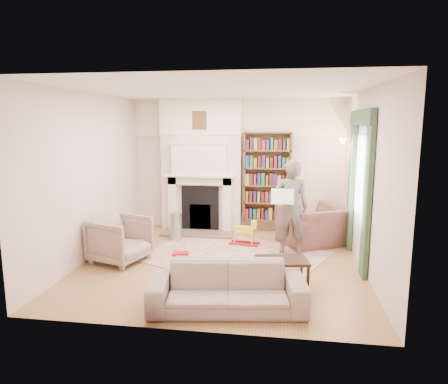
% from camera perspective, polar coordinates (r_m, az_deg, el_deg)
% --- Properties ---
extents(floor, '(4.50, 4.50, 0.00)m').
position_cam_1_polar(floor, '(6.74, -0.31, -10.04)').
color(floor, brown).
rests_on(floor, ground).
extents(ceiling, '(4.50, 4.50, 0.00)m').
position_cam_1_polar(ceiling, '(6.37, -0.34, 14.41)').
color(ceiling, white).
rests_on(ceiling, wall_back).
extents(wall_back, '(4.50, 0.00, 4.50)m').
position_cam_1_polar(wall_back, '(8.62, 1.93, 3.85)').
color(wall_back, white).
rests_on(wall_back, floor).
extents(wall_front, '(4.50, 0.00, 4.50)m').
position_cam_1_polar(wall_front, '(4.23, -4.92, -2.30)').
color(wall_front, white).
rests_on(wall_front, floor).
extents(wall_left, '(0.00, 4.50, 4.50)m').
position_cam_1_polar(wall_left, '(7.10, -18.59, 2.10)').
color(wall_left, white).
rests_on(wall_left, floor).
extents(wall_right, '(0.00, 4.50, 4.50)m').
position_cam_1_polar(wall_right, '(6.47, 19.80, 1.33)').
color(wall_right, white).
rests_on(wall_right, floor).
extents(fireplace, '(1.70, 0.58, 2.80)m').
position_cam_1_polar(fireplace, '(8.54, -3.24, 3.70)').
color(fireplace, white).
rests_on(fireplace, floor).
extents(bookcase, '(1.00, 0.24, 1.85)m').
position_cam_1_polar(bookcase, '(8.47, 6.20, 2.16)').
color(bookcase, brown).
rests_on(bookcase, floor).
extents(window, '(0.02, 0.90, 1.30)m').
position_cam_1_polar(window, '(6.85, 19.05, 2.23)').
color(window, silver).
rests_on(window, wall_right).
extents(curtain_left, '(0.07, 0.32, 2.40)m').
position_cam_1_polar(curtain_left, '(6.20, 19.78, -0.89)').
color(curtain_left, '#2E472D').
rests_on(curtain_left, floor).
extents(curtain_right, '(0.07, 0.32, 2.40)m').
position_cam_1_polar(curtain_right, '(7.56, 17.73, 1.04)').
color(curtain_right, '#2E472D').
rests_on(curtain_right, floor).
extents(pelmet, '(0.09, 1.70, 0.24)m').
position_cam_1_polar(pelmet, '(6.79, 19.11, 10.05)').
color(pelmet, '#2E472D').
rests_on(pelmet, wall_right).
extents(wall_sconce, '(0.20, 0.24, 0.24)m').
position_cam_1_polar(wall_sconce, '(7.86, 16.29, 6.56)').
color(wall_sconce, gold).
rests_on(wall_sconce, wall_right).
extents(rug, '(3.57, 3.23, 0.01)m').
position_cam_1_polar(rug, '(7.07, 1.15, -9.04)').
color(rug, beige).
rests_on(rug, floor).
extents(armchair_reading, '(1.50, 1.45, 0.75)m').
position_cam_1_polar(armchair_reading, '(7.79, 12.67, -4.67)').
color(armchair_reading, '#52312C').
rests_on(armchair_reading, floor).
extents(armchair_left, '(1.04, 1.02, 0.75)m').
position_cam_1_polar(armchair_left, '(6.90, -14.63, -6.60)').
color(armchair_left, '#B6A996').
rests_on(armchair_left, floor).
extents(sofa, '(2.01, 1.01, 0.56)m').
position_cam_1_polar(sofa, '(5.07, 0.46, -13.50)').
color(sofa, '#AEA390').
rests_on(sofa, floor).
extents(man_reading, '(0.62, 0.42, 1.68)m').
position_cam_1_polar(man_reading, '(7.08, 9.53, -2.15)').
color(man_reading, '#574B46').
rests_on(man_reading, floor).
extents(newspaper, '(0.39, 0.12, 0.26)m').
position_cam_1_polar(newspaper, '(6.84, 8.36, -0.63)').
color(newspaper, white).
rests_on(newspaper, man_reading).
extents(coffee_table, '(0.77, 0.57, 0.45)m').
position_cam_1_polar(coffee_table, '(5.67, 8.22, -11.62)').
color(coffee_table, '#2E2110').
rests_on(coffee_table, floor).
extents(paraffin_heater, '(0.25, 0.25, 0.55)m').
position_cam_1_polar(paraffin_heater, '(8.00, -6.90, -4.86)').
color(paraffin_heater, '#9DA1A5').
rests_on(paraffin_heater, floor).
extents(rocking_horse, '(0.59, 0.31, 0.49)m').
position_cam_1_polar(rocking_horse, '(7.60, 2.93, -5.81)').
color(rocking_horse, yellow).
rests_on(rocking_horse, rug).
extents(board_game, '(0.36, 0.36, 0.03)m').
position_cam_1_polar(board_game, '(6.81, -5.74, -9.65)').
color(board_game, gold).
rests_on(board_game, rug).
extents(game_box_lid, '(0.30, 0.23, 0.05)m').
position_cam_1_polar(game_box_lid, '(7.11, -6.23, -8.73)').
color(game_box_lid, maroon).
rests_on(game_box_lid, rug).
extents(comic_annuals, '(0.81, 0.49, 0.02)m').
position_cam_1_polar(comic_annuals, '(6.36, 0.20, -11.07)').
color(comic_annuals, red).
rests_on(comic_annuals, rug).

